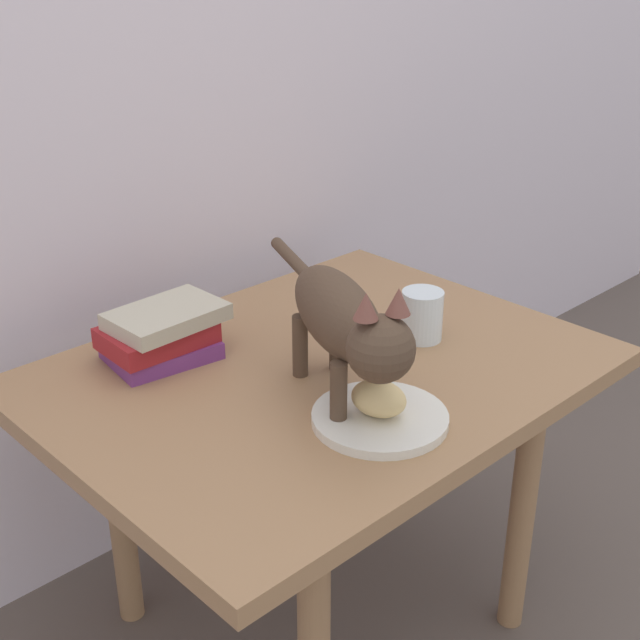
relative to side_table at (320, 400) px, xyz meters
The scene contains 7 objects.
ground_plane 0.46m from the side_table, ahead, with size 6.00×6.00×0.00m, color brown.
side_table is the anchor object (origin of this frame).
plate 0.20m from the side_table, 107.26° to the right, with size 0.19×0.19×0.01m, color silver.
bread_roll 0.21m from the side_table, 108.07° to the right, with size 0.08×0.06×0.05m, color #E0BC7A.
cat 0.23m from the side_table, 117.31° to the right, with size 0.23×0.45×0.23m.
book_stack 0.27m from the side_table, 130.80° to the left, with size 0.19×0.15×0.09m.
candle_jar 0.22m from the side_table, 13.29° to the right, with size 0.07×0.07×0.08m.
Camera 1 is at (-0.83, -0.87, 1.16)m, focal length 48.42 mm.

